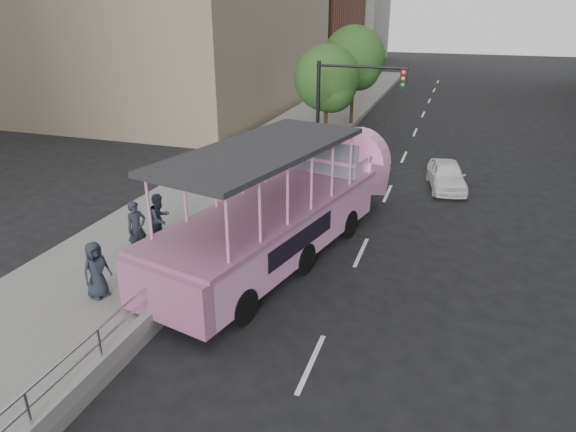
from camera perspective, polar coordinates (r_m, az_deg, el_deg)
name	(u,v)px	position (r m, az deg, el deg)	size (l,w,h in m)	color
ground	(296,310)	(14.09, 0.90, -10.41)	(160.00, 160.00, 0.00)	black
sidewalk	(244,175)	(24.40, -4.87, 4.57)	(5.50, 80.00, 0.30)	gray
kerb_wall	(222,247)	(16.50, -7.35, -3.45)	(0.24, 30.00, 0.36)	gray
guardrail	(221,228)	(16.22, -7.47, -1.34)	(0.07, 22.00, 0.71)	silver
duck_boat	(290,208)	(16.85, 0.27, 0.86)	(5.31, 11.92, 3.85)	black
car	(447,175)	(23.83, 17.22, 4.36)	(1.46, 3.63, 1.24)	white
pedestrian_near	(137,229)	(16.57, -16.45, -1.37)	(0.66, 0.43, 1.80)	#232A34
pedestrian_mid	(160,219)	(17.26, -14.05, -0.29)	(0.83, 0.65, 1.71)	#232A34
pedestrian_far	(96,270)	(14.65, -20.54, -5.62)	(0.78, 0.51, 1.60)	#232A34
parking_sign	(292,159)	(20.92, 0.45, 6.33)	(0.15, 0.65, 2.90)	black
traffic_signal	(343,99)	(24.69, 6.12, 12.76)	(4.20, 0.32, 5.20)	black
street_tree_near	(328,81)	(28.30, 4.48, 14.73)	(3.52, 3.52, 5.72)	#382819
street_tree_far	(355,60)	(34.02, 7.46, 16.76)	(3.97, 3.97, 6.45)	#382819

